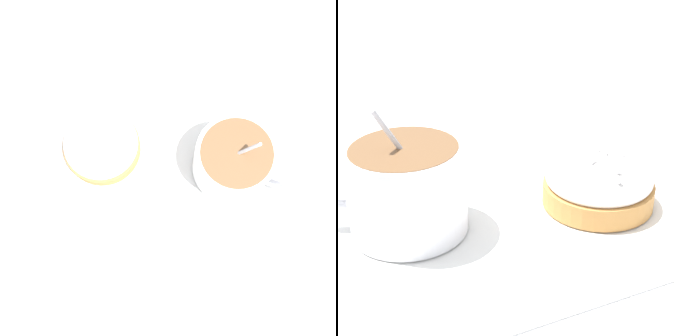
% 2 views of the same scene
% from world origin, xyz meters
% --- Properties ---
extents(ground_plane, '(3.00, 3.00, 0.00)m').
position_xyz_m(ground_plane, '(0.00, 0.00, 0.00)').
color(ground_plane, '#B2B2B7').
extents(paper_napkin, '(0.29, 0.28, 0.00)m').
position_xyz_m(paper_napkin, '(0.00, 0.00, 0.00)').
color(paper_napkin, white).
rests_on(paper_napkin, ground_plane).
extents(coffee_cup, '(0.11, 0.09, 0.10)m').
position_xyz_m(coffee_cup, '(-0.08, 0.01, 0.04)').
color(coffee_cup, white).
rests_on(coffee_cup, paper_napkin).
extents(frosted_pastry, '(0.09, 0.09, 0.05)m').
position_xyz_m(frosted_pastry, '(0.08, -0.01, 0.02)').
color(frosted_pastry, '#C18442').
rests_on(frosted_pastry, paper_napkin).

